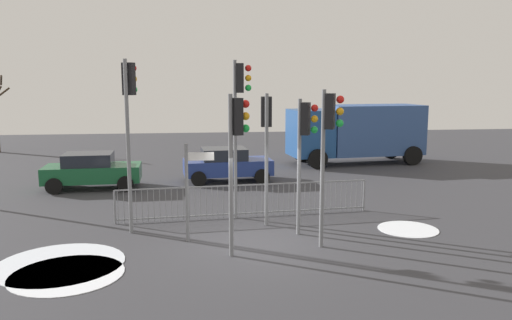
# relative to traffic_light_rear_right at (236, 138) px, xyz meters

# --- Properties ---
(ground_plane) EXTENTS (60.00, 60.00, 0.00)m
(ground_plane) POSITION_rel_traffic_light_rear_right_xyz_m (0.60, 0.85, -2.97)
(ground_plane) COLOR #38383D
(traffic_light_rear_right) EXTENTS (0.54, 0.38, 4.06)m
(traffic_light_rear_right) POSITION_rel_traffic_light_rear_right_xyz_m (0.00, 0.00, 0.00)
(traffic_light_rear_right) COLOR slate
(traffic_light_rear_right) RESTS_ON ground
(traffic_light_mid_left) EXTENTS (0.34, 0.57, 4.00)m
(traffic_light_mid_left) POSITION_rel_traffic_light_rear_right_xyz_m (1.13, 2.70, -0.04)
(traffic_light_mid_left) COLOR slate
(traffic_light_mid_left) RESTS_ON ground
(traffic_light_rear_left) EXTENTS (0.39, 0.53, 4.97)m
(traffic_light_rear_left) POSITION_rel_traffic_light_rear_right_xyz_m (-2.82, 2.37, 0.65)
(traffic_light_rear_left) COLOR slate
(traffic_light_rear_left) RESTS_ON ground
(traffic_light_foreground_right) EXTENTS (0.57, 0.34, 5.00)m
(traffic_light_foreground_right) POSITION_rel_traffic_light_rear_right_xyz_m (0.39, 3.49, 0.68)
(traffic_light_foreground_right) COLOR slate
(traffic_light_foreground_right) RESTS_ON ground
(traffic_light_foreground_left) EXTENTS (0.53, 0.40, 4.15)m
(traffic_light_foreground_left) POSITION_rel_traffic_light_rear_right_xyz_m (2.41, 0.30, 0.07)
(traffic_light_foreground_left) COLOR slate
(traffic_light_foreground_left) RESTS_ON ground
(traffic_light_mid_right) EXTENTS (0.53, 0.39, 3.88)m
(traffic_light_mid_right) POSITION_rel_traffic_light_rear_right_xyz_m (2.04, 1.47, -0.13)
(traffic_light_mid_right) COLOR slate
(traffic_light_mid_right) RESTS_ON ground
(direction_sign_post) EXTENTS (0.79, 0.09, 2.71)m
(direction_sign_post) POSITION_rel_traffic_light_rear_right_xyz_m (-1.17, 1.24, -1.45)
(direction_sign_post) COLOR slate
(direction_sign_post) RESTS_ON ground
(pedestrian_guard_railing) EXTENTS (8.20, 0.73, 1.07)m
(pedestrian_guard_railing) POSITION_rel_traffic_light_rear_right_xyz_m (0.58, 3.57, -2.42)
(pedestrian_guard_railing) COLOR slate
(pedestrian_guard_railing) RESTS_ON ground
(car_blue_trailing) EXTENTS (3.93, 2.19, 1.47)m
(car_blue_trailing) POSITION_rel_traffic_light_rear_right_xyz_m (0.35, 9.53, -2.21)
(car_blue_trailing) COLOR navy
(car_blue_trailing) RESTS_ON ground
(car_green_far) EXTENTS (3.87, 2.07, 1.47)m
(car_green_far) POSITION_rel_traffic_light_rear_right_xyz_m (-5.21, 8.65, -2.21)
(car_green_far) COLOR #195933
(car_green_far) RESTS_ON ground
(delivery_truck) EXTENTS (7.27, 3.37, 3.10)m
(delivery_truck) POSITION_rel_traffic_light_rear_right_xyz_m (7.53, 13.56, -1.24)
(delivery_truck) COLOR #33518C
(delivery_truck) RESTS_ON ground
(snow_patch_kerb) EXTENTS (3.04, 3.04, 0.01)m
(snow_patch_kerb) POSITION_rel_traffic_light_rear_right_xyz_m (-4.28, -0.13, -2.97)
(snow_patch_kerb) COLOR silver
(snow_patch_kerb) RESTS_ON ground
(snow_patch_island) EXTENTS (2.55, 2.55, 0.01)m
(snow_patch_island) POSITION_rel_traffic_light_rear_right_xyz_m (-3.95, -0.85, -2.97)
(snow_patch_island) COLOR white
(snow_patch_island) RESTS_ON ground
(snow_patch_verge) EXTENTS (1.77, 1.77, 0.01)m
(snow_patch_verge) POSITION_rel_traffic_light_rear_right_xyz_m (5.24, 1.61, -2.97)
(snow_patch_verge) COLOR white
(snow_patch_verge) RESTS_ON ground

